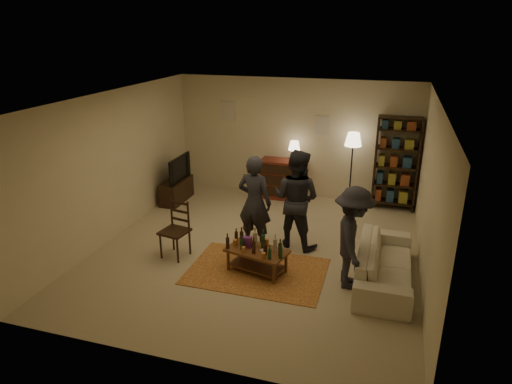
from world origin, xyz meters
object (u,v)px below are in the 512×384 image
at_px(dining_chair, 177,227).
at_px(bookshelf, 396,163).
at_px(person_left, 255,203).
at_px(floor_lamp, 353,145).
at_px(person_right, 296,199).
at_px(dresser, 283,178).
at_px(person_by_sofa, 353,238).
at_px(coffee_table, 257,251).
at_px(tv_stand, 176,185).
at_px(sofa, 385,264).

distance_m(dining_chair, bookshelf, 4.87).
height_order(dining_chair, person_left, person_left).
height_order(dining_chair, floor_lamp, floor_lamp).
xyz_separation_m(floor_lamp, person_right, (-0.73, -2.23, -0.50)).
distance_m(dresser, person_by_sofa, 3.90).
bearing_deg(person_by_sofa, dresser, 19.13).
distance_m(floor_lamp, person_left, 2.93).
bearing_deg(person_by_sofa, person_right, 34.93).
bearing_deg(coffee_table, tv_stand, 136.69).
bearing_deg(bookshelf, person_by_sofa, -98.96).
xyz_separation_m(bookshelf, person_by_sofa, (-0.55, -3.46, -0.23)).
bearing_deg(person_right, person_by_sofa, 149.77).
bearing_deg(person_right, sofa, 167.63).
relative_size(tv_stand, bookshelf, 0.52).
xyz_separation_m(coffee_table, sofa, (1.99, 0.30, -0.07)).
xyz_separation_m(dresser, floor_lamp, (1.53, -0.06, 0.92)).
bearing_deg(person_left, person_by_sofa, 162.74).
distance_m(dresser, bookshelf, 2.50).
bearing_deg(coffee_table, sofa, 8.63).
distance_m(dresser, sofa, 3.93).
xyz_separation_m(dining_chair, dresser, (1.08, 3.26, -0.06)).
xyz_separation_m(bookshelf, floor_lamp, (-0.91, -0.13, 0.36)).
bearing_deg(sofa, person_by_sofa, 119.20).
xyz_separation_m(sofa, person_left, (-2.28, 0.55, 0.55)).
height_order(dining_chair, sofa, dining_chair).
distance_m(tv_stand, person_left, 2.92).
distance_m(floor_lamp, person_right, 2.40).
bearing_deg(coffee_table, person_right, 70.79).
distance_m(dresser, floor_lamp, 1.78).
distance_m(bookshelf, sofa, 3.26).
xyz_separation_m(dresser, person_by_sofa, (1.89, -3.39, 0.33)).
xyz_separation_m(coffee_table, floor_lamp, (1.12, 3.35, 1.02)).
height_order(dresser, person_left, person_left).
bearing_deg(person_by_sofa, bookshelf, -18.98).
height_order(coffee_table, person_by_sofa, person_by_sofa).
bearing_deg(floor_lamp, person_left, -119.54).
relative_size(sofa, person_by_sofa, 1.30).
bearing_deg(floor_lamp, person_by_sofa, -83.72).
distance_m(bookshelf, person_right, 2.88).
bearing_deg(person_left, sofa, 174.13).
distance_m(dining_chair, sofa, 3.49).
bearing_deg(dresser, tv_stand, -157.93).
height_order(dining_chair, person_by_sofa, person_by_sofa).
height_order(dining_chair, dresser, dresser).
height_order(sofa, person_left, person_left).
bearing_deg(coffee_table, floor_lamp, 71.46).
bearing_deg(tv_stand, sofa, -25.34).
relative_size(dresser, person_by_sofa, 0.85).
relative_size(coffee_table, tv_stand, 1.01).
relative_size(person_left, person_right, 0.95).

